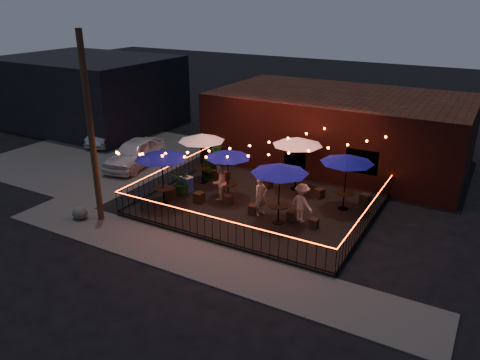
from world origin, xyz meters
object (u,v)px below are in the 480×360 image
(cafe_table_3, at_px, (297,142))
(boulder, at_px, (80,213))
(utility_pole, at_px, (91,131))
(cafe_table_2, at_px, (228,154))
(cafe_table_1, at_px, (201,138))
(cafe_table_0, at_px, (161,155))
(cafe_table_5, at_px, (347,159))
(cooler, at_px, (187,184))
(cafe_table_4, at_px, (280,169))

(cafe_table_3, relative_size, boulder, 3.55)
(utility_pole, xyz_separation_m, cafe_table_3, (6.14, 7.06, -1.40))
(utility_pole, height_order, cafe_table_2, utility_pole)
(cafe_table_1, xyz_separation_m, cafe_table_2, (2.22, -1.15, -0.17))
(cafe_table_1, distance_m, boulder, 6.84)
(cafe_table_0, bearing_deg, cafe_table_3, 45.89)
(utility_pole, distance_m, boulder, 3.80)
(cafe_table_3, bearing_deg, cafe_table_5, -20.90)
(cooler, bearing_deg, boulder, -107.60)
(cooler, bearing_deg, cafe_table_1, 100.58)
(utility_pole, bearing_deg, cafe_table_3, 49.00)
(utility_pole, height_order, cooler, utility_pole)
(cafe_table_3, height_order, cooler, cafe_table_3)
(cafe_table_2, xyz_separation_m, cafe_table_5, (5.10, 1.57, 0.16))
(cooler, bearing_deg, cafe_table_0, -80.26)
(cafe_table_1, bearing_deg, cafe_table_4, -23.07)
(cooler, distance_m, boulder, 5.20)
(cafe_table_5, bearing_deg, cooler, -165.88)
(cafe_table_2, relative_size, cafe_table_5, 0.86)
(cooler, bearing_deg, utility_pole, -101.10)
(cafe_table_0, distance_m, cafe_table_2, 3.02)
(cafe_table_0, xyz_separation_m, cafe_table_5, (7.33, 3.61, -0.03))
(utility_pole, bearing_deg, cafe_table_1, 73.97)
(cafe_table_1, bearing_deg, cooler, -89.53)
(utility_pole, relative_size, cafe_table_5, 2.84)
(cafe_table_3, height_order, cafe_table_4, cafe_table_3)
(cafe_table_0, bearing_deg, utility_pole, -123.91)
(utility_pole, bearing_deg, cafe_table_2, 49.12)
(cafe_table_1, height_order, boulder, cafe_table_1)
(cafe_table_0, xyz_separation_m, boulder, (-2.40, -2.82, -2.23))
(cafe_table_4, height_order, cooler, cafe_table_4)
(cafe_table_4, distance_m, cafe_table_5, 3.34)
(cafe_table_0, height_order, cafe_table_1, cafe_table_0)
(cafe_table_1, xyz_separation_m, cooler, (0.01, -1.42, -1.97))
(cafe_table_1, xyz_separation_m, boulder, (-2.40, -6.01, -2.20))
(boulder, bearing_deg, cafe_table_0, 49.59)
(cafe_table_1, bearing_deg, cafe_table_5, 3.32)
(cafe_table_4, bearing_deg, cafe_table_2, 160.12)
(cafe_table_3, bearing_deg, cafe_table_1, -161.81)
(cafe_table_4, bearing_deg, cafe_table_5, 54.28)
(cafe_table_1, distance_m, cafe_table_3, 4.77)
(cafe_table_3, distance_m, cafe_table_5, 2.99)
(utility_pole, xyz_separation_m, cafe_table_4, (6.97, 3.28, -1.44))
(cafe_table_3, relative_size, cafe_table_5, 1.01)
(cafe_table_4, distance_m, boulder, 8.91)
(cafe_table_0, relative_size, cafe_table_3, 0.93)
(boulder, bearing_deg, cafe_table_2, 46.42)
(cafe_table_0, xyz_separation_m, cooler, (0.01, 1.77, -2.00))
(cafe_table_4, relative_size, cafe_table_5, 1.09)
(boulder, bearing_deg, cafe_table_3, 47.24)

